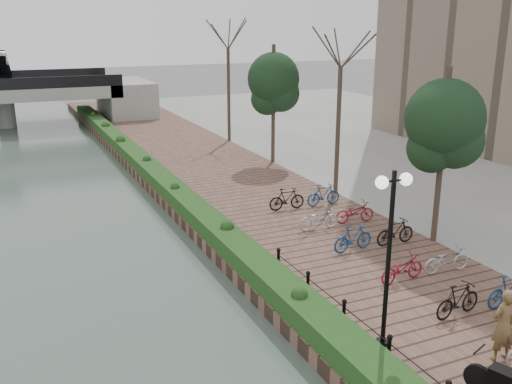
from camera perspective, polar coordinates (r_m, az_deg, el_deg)
promenade at (r=27.65m, az=-0.79°, el=-0.70°), size 8.00×75.00×0.50m
inland_pavement at (r=36.84m, az=22.69°, el=2.40°), size 24.00×75.00×0.50m
hedge at (r=28.69m, az=-9.04°, el=0.88°), size 1.10×56.00×0.60m
chain_fence at (r=14.03m, az=15.72°, el=-17.01°), size 0.10×14.10×0.70m
lamppost at (r=14.18m, az=13.36°, el=-2.88°), size 1.02×0.32×4.62m
motorcycle at (r=14.00m, az=24.18°, el=-17.06°), size 1.13×1.84×1.10m
pedestrian at (r=15.38m, az=23.49°, el=-12.11°), size 0.72×0.50×1.88m
bicycle_parking at (r=20.36m, az=14.11°, el=-5.55°), size 2.40×14.69×1.00m
street_trees at (r=24.70m, az=12.32°, el=5.04°), size 3.20×37.12×6.80m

